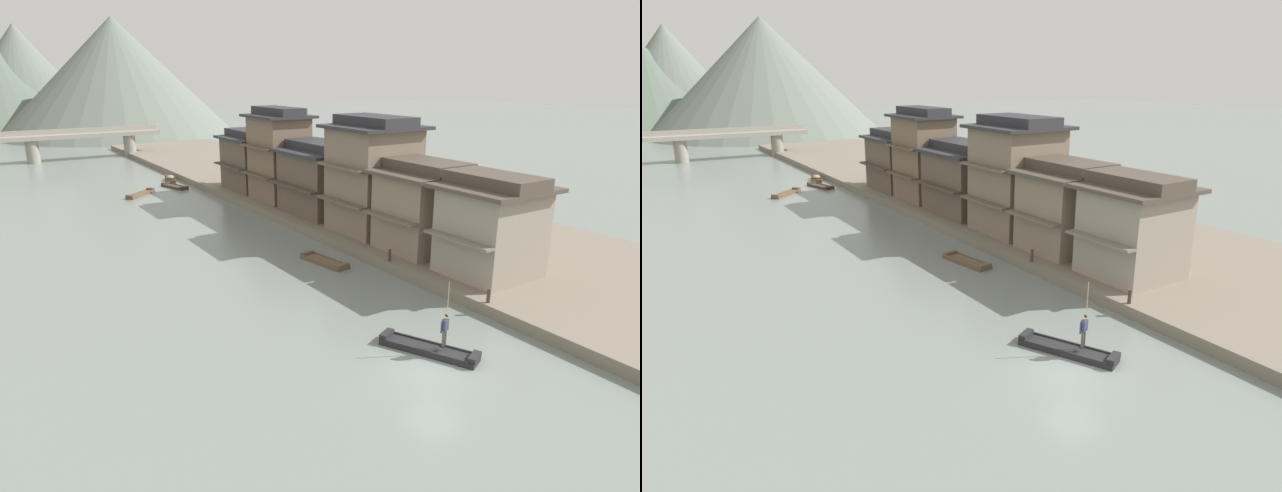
{
  "view_description": "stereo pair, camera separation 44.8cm",
  "coord_description": "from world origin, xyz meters",
  "views": [
    {
      "loc": [
        -15.8,
        -15.14,
        12.31
      ],
      "look_at": [
        2.54,
        13.12,
        1.86
      ],
      "focal_mm": 31.16,
      "sensor_mm": 36.0,
      "label": 1
    },
    {
      "loc": [
        -15.42,
        -15.38,
        12.31
      ],
      "look_at": [
        2.54,
        13.12,
        1.86
      ],
      "focal_mm": 31.16,
      "sensor_mm": 36.0,
      "label": 2
    }
  ],
  "objects": [
    {
      "name": "house_waterfront_far",
      "position": [
        9.72,
        31.39,
        4.98
      ],
      "size": [
        5.27,
        6.33,
        8.74
      ],
      "color": "#75604C",
      "rests_on": "riverbank_right"
    },
    {
      "name": "ground_plane",
      "position": [
        0.0,
        0.0,
        0.0
      ],
      "size": [
        400.0,
        400.0,
        0.0
      ],
      "primitive_type": "plane",
      "color": "gray"
    },
    {
      "name": "house_waterfront_nearest",
      "position": [
        10.08,
        6.05,
        3.68
      ],
      "size": [
        5.99,
        5.72,
        6.14
      ],
      "color": "gray",
      "rests_on": "riverbank_right"
    },
    {
      "name": "hill_far_east",
      "position": [
        -6.12,
        131.57,
        9.31
      ],
      "size": [
        41.19,
        41.19,
        18.63
      ],
      "primitive_type": "cone",
      "color": "#5B6B5B",
      "rests_on": "ground"
    },
    {
      "name": "boat_foreground_poled",
      "position": [
        0.97,
        1.48,
        0.16
      ],
      "size": [
        2.9,
        4.61,
        0.49
      ],
      "color": "#232326",
      "rests_on": "ground"
    },
    {
      "name": "house_waterfront_tall",
      "position": [
        10.31,
        17.72,
        4.97
      ],
      "size": [
        6.46,
        6.4,
        8.74
      ],
      "color": "#7F705B",
      "rests_on": "riverbank_right"
    },
    {
      "name": "mooring_post_dock_near",
      "position": [
        6.62,
        2.94,
        1.06
      ],
      "size": [
        0.2,
        0.2,
        0.78
      ],
      "primitive_type": "cylinder",
      "color": "#473828",
      "rests_on": "riverbank_right"
    },
    {
      "name": "boat_moored_second",
      "position": [
        3.88,
        14.66,
        0.14
      ],
      "size": [
        1.69,
        4.05,
        0.41
      ],
      "color": "brown",
      "rests_on": "ground"
    },
    {
      "name": "stone_bridge",
      "position": [
        0.0,
        74.6,
        2.94
      ],
      "size": [
        22.9,
        2.4,
        4.58
      ],
      "color": "gray",
      "rests_on": "ground"
    },
    {
      "name": "riverbank_right",
      "position": [
        15.27,
        30.0,
        0.33
      ],
      "size": [
        18.0,
        110.0,
        0.67
      ],
      "primitive_type": "cube",
      "color": "slate",
      "rests_on": "ground"
    },
    {
      "name": "boat_moored_third",
      "position": [
        5.01,
        50.02,
        0.28
      ],
      "size": [
        1.84,
        3.75,
        0.75
      ],
      "color": "#423328",
      "rests_on": "ground"
    },
    {
      "name": "boat_moored_far",
      "position": [
        -0.32,
        43.73,
        0.15
      ],
      "size": [
        3.76,
        3.53,
        0.45
      ],
      "color": "brown",
      "rests_on": "ground"
    },
    {
      "name": "house_waterfront_end",
      "position": [
        9.76,
        37.7,
        3.67
      ],
      "size": [
        5.36,
        7.16,
        6.14
      ],
      "color": "brown",
      "rests_on": "riverbank_right"
    },
    {
      "name": "hill_far_centre",
      "position": [
        -1.25,
        133.73,
        11.65
      ],
      "size": [
        36.1,
        36.1,
        23.29
      ],
      "primitive_type": "cone",
      "color": "slate",
      "rests_on": "ground"
    },
    {
      "name": "house_waterfront_second",
      "position": [
        10.42,
        12.06,
        3.68
      ],
      "size": [
        6.66,
        5.76,
        6.14
      ],
      "color": "gray",
      "rests_on": "riverbank_right"
    },
    {
      "name": "mooring_post_dock_mid",
      "position": [
        6.62,
        11.11,
        1.07
      ],
      "size": [
        0.2,
        0.2,
        0.8
      ],
      "primitive_type": "cylinder",
      "color": "#473828",
      "rests_on": "riverbank_right"
    },
    {
      "name": "boatman_person",
      "position": [
        1.28,
        0.86,
        1.49
      ],
      "size": [
        0.54,
        0.34,
        3.04
      ],
      "color": "black",
      "rests_on": "boat_foreground_poled"
    },
    {
      "name": "house_waterfront_narrow",
      "position": [
        10.4,
        24.78,
        3.66
      ],
      "size": [
        6.64,
        7.61,
        6.14
      ],
      "color": "brown",
      "rests_on": "riverbank_right"
    },
    {
      "name": "boat_moored_nearest",
      "position": [
        4.14,
        45.89,
        0.13
      ],
      "size": [
        2.07,
        4.12,
        0.38
      ],
      "color": "#423328",
      "rests_on": "ground"
    },
    {
      "name": "hill_far_west",
      "position": [
        14.66,
        110.78,
        11.9
      ],
      "size": [
        48.28,
        48.28,
        23.8
      ],
      "primitive_type": "cone",
      "color": "slate",
      "rests_on": "ground"
    }
  ]
}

